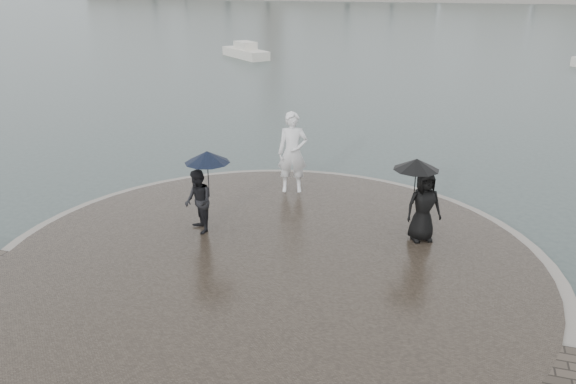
% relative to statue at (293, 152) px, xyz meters
% --- Properties ---
extents(ground, '(400.00, 400.00, 0.00)m').
position_rel_statue_xyz_m(ground, '(0.77, -7.65, -1.52)').
color(ground, '#2B3835').
rests_on(ground, ground).
extents(kerb_ring, '(12.50, 12.50, 0.32)m').
position_rel_statue_xyz_m(kerb_ring, '(0.77, -4.15, -1.36)').
color(kerb_ring, gray).
rests_on(kerb_ring, ground).
extents(quay_tip, '(11.90, 11.90, 0.36)m').
position_rel_statue_xyz_m(quay_tip, '(0.77, -4.15, -1.34)').
color(quay_tip, '#2D261E').
rests_on(quay_tip, ground).
extents(statue, '(0.98, 0.78, 2.33)m').
position_rel_statue_xyz_m(statue, '(0.00, 0.00, 0.00)').
color(statue, white).
rests_on(statue, quay_tip).
extents(visitor_left, '(1.27, 1.12, 2.04)m').
position_rel_statue_xyz_m(visitor_left, '(-1.26, -3.32, -0.03)').
color(visitor_left, black).
rests_on(visitor_left, quay_tip).
extents(visitor_right, '(1.27, 1.07, 1.95)m').
position_rel_statue_xyz_m(visitor_right, '(3.79, -2.15, -0.04)').
color(visitor_right, black).
rests_on(visitor_right, quay_tip).
extents(boats, '(45.45, 10.12, 1.50)m').
position_rel_statue_xyz_m(boats, '(9.42, 32.52, -1.15)').
color(boats, silver).
rests_on(boats, ground).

